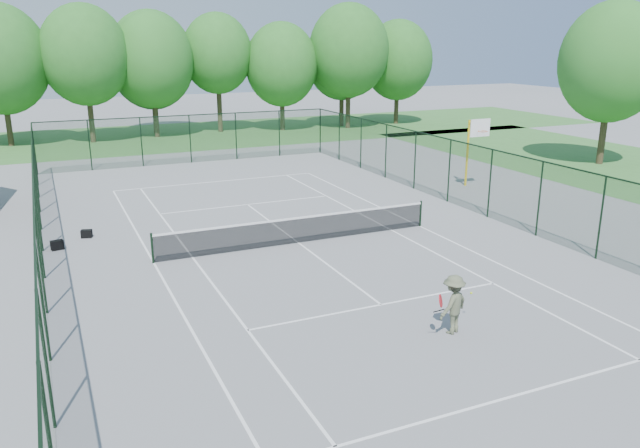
{
  "coord_description": "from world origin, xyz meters",
  "views": [
    {
      "loc": [
        -8.58,
        -21.11,
        7.49
      ],
      "look_at": [
        0.0,
        -2.0,
        1.3
      ],
      "focal_mm": 35.0,
      "sensor_mm": 36.0,
      "label": 1
    }
  ],
  "objects_px": {
    "basketball_goal": "(474,139)",
    "tennis_player": "(453,304)",
    "sports_bag_a": "(57,245)",
    "tennis_net": "(299,229)"
  },
  "relations": [
    {
      "from": "sports_bag_a",
      "to": "basketball_goal",
      "type": "bearing_deg",
      "value": -4.96
    },
    {
      "from": "tennis_net",
      "to": "basketball_goal",
      "type": "relative_size",
      "value": 3.04
    },
    {
      "from": "basketball_goal",
      "to": "sports_bag_a",
      "type": "distance_m",
      "value": 20.65
    },
    {
      "from": "tennis_net",
      "to": "basketball_goal",
      "type": "distance_m",
      "value": 13.06
    },
    {
      "from": "sports_bag_a",
      "to": "tennis_player",
      "type": "height_order",
      "value": "tennis_player"
    },
    {
      "from": "basketball_goal",
      "to": "sports_bag_a",
      "type": "bearing_deg",
      "value": -174.33
    },
    {
      "from": "tennis_net",
      "to": "tennis_player",
      "type": "relative_size",
      "value": 6.22
    },
    {
      "from": "tennis_net",
      "to": "tennis_player",
      "type": "xyz_separation_m",
      "value": [
        0.82,
        -8.74,
        0.23
      ]
    },
    {
      "from": "basketball_goal",
      "to": "sports_bag_a",
      "type": "height_order",
      "value": "basketball_goal"
    },
    {
      "from": "basketball_goal",
      "to": "tennis_player",
      "type": "height_order",
      "value": "basketball_goal"
    }
  ]
}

